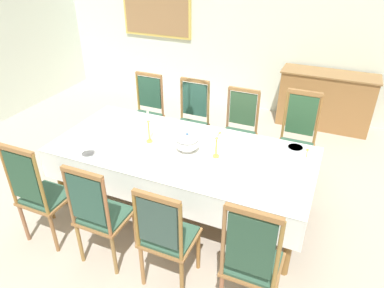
{
  "coord_description": "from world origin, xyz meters",
  "views": [
    {
      "loc": [
        1.4,
        -2.89,
        2.71
      ],
      "look_at": [
        0.16,
        -0.05,
        0.9
      ],
      "focal_mm": 33.53,
      "sensor_mm": 36.0,
      "label": 1
    }
  ],
  "objects_px": {
    "chair_south_b": "(100,213)",
    "chair_north_c": "(239,130)",
    "dining_table": "(182,155)",
    "chair_south_d": "(252,260)",
    "chair_south_c": "(166,235)",
    "chair_north_d": "(297,139)",
    "bowl_far_left": "(89,155)",
    "spoon_secondary": "(219,134)",
    "candlestick_west": "(149,130)",
    "bowl_near_left": "(295,148)",
    "chair_north_a": "(146,112)",
    "soup_tureen": "(187,142)",
    "bowl_near_right": "(209,131)",
    "chair_south_a": "(39,193)",
    "bowl_far_right": "(152,118)",
    "framed_painting": "(156,1)",
    "chair_north_b": "(191,120)",
    "candlestick_east": "(216,146)",
    "sideboard": "(325,100)",
    "spoon_primary": "(307,151)"
  },
  "relations": [
    {
      "from": "chair_south_d",
      "to": "framed_painting",
      "type": "distance_m",
      "value": 5.08
    },
    {
      "from": "chair_north_b",
      "to": "bowl_near_right",
      "type": "xyz_separation_m",
      "value": [
        0.47,
        -0.58,
        0.21
      ]
    },
    {
      "from": "bowl_far_left",
      "to": "spoon_secondary",
      "type": "distance_m",
      "value": 1.45
    },
    {
      "from": "chair_south_d",
      "to": "candlestick_east",
      "type": "distance_m",
      "value": 1.26
    },
    {
      "from": "candlestick_west",
      "to": "chair_south_b",
      "type": "bearing_deg",
      "value": -87.13
    },
    {
      "from": "soup_tureen",
      "to": "bowl_near_right",
      "type": "xyz_separation_m",
      "value": [
        0.07,
        0.44,
        -0.08
      ]
    },
    {
      "from": "bowl_far_left",
      "to": "spoon_primary",
      "type": "bearing_deg",
      "value": 25.96
    },
    {
      "from": "bowl_far_right",
      "to": "spoon_primary",
      "type": "height_order",
      "value": "bowl_far_right"
    },
    {
      "from": "bowl_far_right",
      "to": "framed_painting",
      "type": "distance_m",
      "value": 2.93
    },
    {
      "from": "chair_north_a",
      "to": "chair_north_d",
      "type": "distance_m",
      "value": 2.08
    },
    {
      "from": "chair_south_c",
      "to": "chair_north_d",
      "type": "bearing_deg",
      "value": 70.45
    },
    {
      "from": "chair_south_c",
      "to": "candlestick_west",
      "type": "xyz_separation_m",
      "value": [
        -0.72,
        1.02,
        0.34
      ]
    },
    {
      "from": "dining_table",
      "to": "chair_south_d",
      "type": "relative_size",
      "value": 2.36
    },
    {
      "from": "chair_north_d",
      "to": "spoon_secondary",
      "type": "xyz_separation_m",
      "value": [
        -0.8,
        -0.55,
        0.17
      ]
    },
    {
      "from": "chair_north_c",
      "to": "bowl_near_right",
      "type": "relative_size",
      "value": 6.0
    },
    {
      "from": "chair_north_a",
      "to": "spoon_primary",
      "type": "xyz_separation_m",
      "value": [
        2.26,
        -0.54,
        0.2
      ]
    },
    {
      "from": "chair_south_a",
      "to": "chair_south_c",
      "type": "height_order",
      "value": "chair_south_a"
    },
    {
      "from": "candlestick_west",
      "to": "sideboard",
      "type": "relative_size",
      "value": 0.25
    },
    {
      "from": "spoon_secondary",
      "to": "bowl_far_right",
      "type": "bearing_deg",
      "value": 175.58
    },
    {
      "from": "chair_south_b",
      "to": "chair_north_b",
      "type": "height_order",
      "value": "chair_south_b"
    },
    {
      "from": "chair_south_a",
      "to": "chair_south_b",
      "type": "xyz_separation_m",
      "value": [
        0.69,
        0.0,
        -0.02
      ]
    },
    {
      "from": "chair_south_d",
      "to": "candlestick_east",
      "type": "height_order",
      "value": "chair_south_d"
    },
    {
      "from": "candlestick_west",
      "to": "bowl_near_left",
      "type": "xyz_separation_m",
      "value": [
        1.5,
        0.46,
        -0.13
      ]
    },
    {
      "from": "bowl_near_right",
      "to": "bowl_far_left",
      "type": "distance_m",
      "value": 1.34
    },
    {
      "from": "chair_south_b",
      "to": "bowl_near_left",
      "type": "bearing_deg",
      "value": 45.65
    },
    {
      "from": "chair_south_b",
      "to": "bowl_far_right",
      "type": "relative_size",
      "value": 7.25
    },
    {
      "from": "chair_south_a",
      "to": "chair_north_d",
      "type": "height_order",
      "value": "chair_north_d"
    },
    {
      "from": "chair_north_c",
      "to": "candlestick_east",
      "type": "xyz_separation_m",
      "value": [
        0.06,
        -1.02,
        0.33
      ]
    },
    {
      "from": "bowl_near_right",
      "to": "spoon_primary",
      "type": "distance_m",
      "value": 1.09
    },
    {
      "from": "chair_south_d",
      "to": "bowl_near_left",
      "type": "xyz_separation_m",
      "value": [
        0.05,
        1.48,
        0.19
      ]
    },
    {
      "from": "bowl_near_left",
      "to": "spoon_secondary",
      "type": "distance_m",
      "value": 0.85
    },
    {
      "from": "dining_table",
      "to": "chair_south_d",
      "type": "height_order",
      "value": "chair_south_d"
    },
    {
      "from": "chair_south_d",
      "to": "chair_north_d",
      "type": "distance_m",
      "value": 2.05
    },
    {
      "from": "chair_south_b",
      "to": "chair_south_d",
      "type": "bearing_deg",
      "value": -0.17
    },
    {
      "from": "candlestick_west",
      "to": "bowl_near_left",
      "type": "bearing_deg",
      "value": 16.93
    },
    {
      "from": "bowl_near_right",
      "to": "chair_south_a",
      "type": "bearing_deg",
      "value": -128.37
    },
    {
      "from": "candlestick_west",
      "to": "bowl_near_left",
      "type": "height_order",
      "value": "candlestick_west"
    },
    {
      "from": "bowl_far_right",
      "to": "spoon_secondary",
      "type": "height_order",
      "value": "bowl_far_right"
    },
    {
      "from": "sideboard",
      "to": "framed_painting",
      "type": "distance_m",
      "value": 3.36
    },
    {
      "from": "chair_south_b",
      "to": "bowl_far_right",
      "type": "xyz_separation_m",
      "value": [
        -0.29,
        1.51,
        0.21
      ]
    },
    {
      "from": "chair_south_a",
      "to": "chair_north_c",
      "type": "relative_size",
      "value": 1.07
    },
    {
      "from": "chair_south_b",
      "to": "chair_north_c",
      "type": "relative_size",
      "value": 1.03
    },
    {
      "from": "chair_south_a",
      "to": "bowl_far_right",
      "type": "relative_size",
      "value": 7.58
    },
    {
      "from": "chair_south_a",
      "to": "candlestick_east",
      "type": "relative_size",
      "value": 3.44
    },
    {
      "from": "candlestick_west",
      "to": "spoon_secondary",
      "type": "distance_m",
      "value": 0.81
    },
    {
      "from": "soup_tureen",
      "to": "framed_painting",
      "type": "distance_m",
      "value": 3.65
    },
    {
      "from": "chair_south_d",
      "to": "bowl_far_left",
      "type": "relative_size",
      "value": 6.55
    },
    {
      "from": "chair_north_d",
      "to": "bowl_near_left",
      "type": "distance_m",
      "value": 0.6
    },
    {
      "from": "chair_north_a",
      "to": "chair_north_d",
      "type": "relative_size",
      "value": 0.93
    },
    {
      "from": "chair_south_c",
      "to": "candlestick_west",
      "type": "relative_size",
      "value": 2.91
    }
  ]
}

